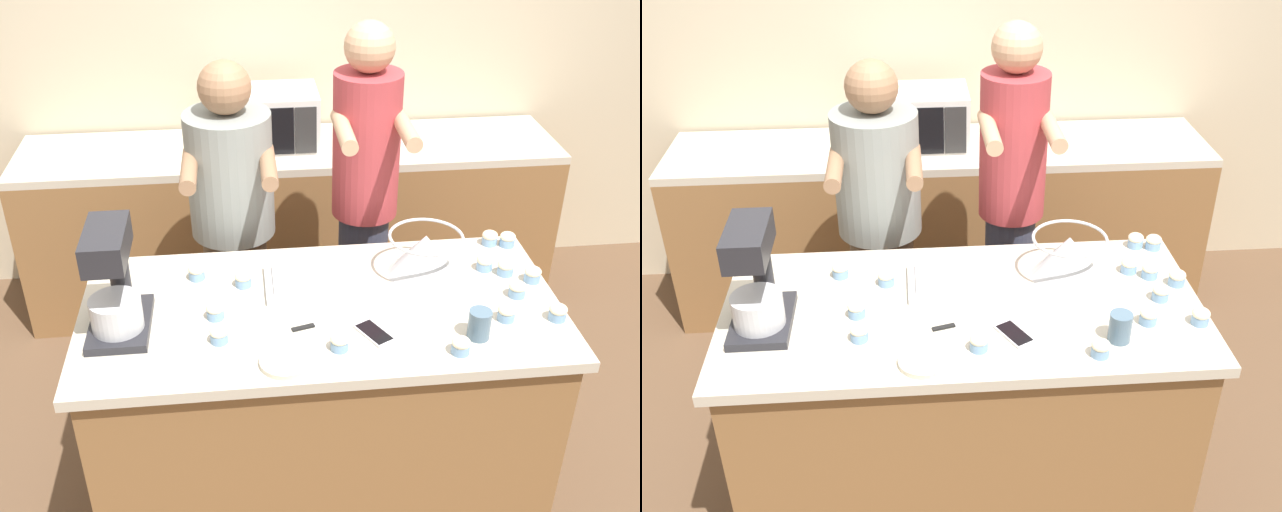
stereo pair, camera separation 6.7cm
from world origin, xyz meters
TOP-DOWN VIEW (x-y plane):
  - ground_plane at (0.00, 0.00)m, footprint 16.00×16.00m
  - back_wall at (0.00, 1.82)m, footprint 10.00×0.06m
  - island_counter at (0.00, 0.00)m, footprint 1.69×0.82m
  - back_counter at (0.00, 1.47)m, footprint 2.80×0.60m
  - person_left at (-0.30, 0.68)m, footprint 0.37×0.52m
  - person_right at (0.26, 0.68)m, footprint 0.30×0.48m
  - stand_mixer at (-0.69, -0.06)m, footprint 0.20×0.30m
  - mixing_bowl at (0.40, 0.16)m, footprint 0.28×0.28m
  - baking_tray at (-0.03, 0.14)m, footprint 0.32×0.24m
  - microwave_oven at (-0.12, 1.46)m, footprint 0.53×0.34m
  - cell_phone at (0.16, -0.19)m, footprint 0.13×0.16m
  - drinking_glass at (0.50, -0.24)m, footprint 0.08×0.08m
  - small_plate at (-0.15, -0.31)m, footprint 0.16×0.16m
  - knife at (-0.02, -0.11)m, footprint 0.22×0.07m
  - cupcake_0 at (0.72, 0.35)m, footprint 0.06×0.06m
  - cupcake_1 at (0.78, 0.33)m, footprint 0.06×0.06m
  - cupcake_2 at (0.41, -0.31)m, footprint 0.06×0.06m
  - cupcake_3 at (0.70, -0.02)m, footprint 0.06×0.06m
  - cupcake_4 at (0.03, -0.25)m, footprint 0.06×0.06m
  - cupcake_5 at (-0.44, 0.23)m, footprint 0.06×0.06m
  - cupcake_6 at (0.71, 0.13)m, footprint 0.06×0.06m
  - cupcake_7 at (-0.37, -0.03)m, footprint 0.06×0.06m
  - cupcake_8 at (0.79, 0.07)m, footprint 0.06×0.06m
  - cupcake_9 at (-0.27, 0.16)m, footprint 0.06×0.06m
  - cupcake_10 at (0.79, -0.17)m, footprint 0.06×0.06m
  - cupcake_11 at (0.64, 0.17)m, footprint 0.06×0.06m
  - cupcake_12 at (-0.36, -0.17)m, footprint 0.06×0.06m
  - cupcake_13 at (0.62, -0.15)m, footprint 0.06×0.06m

SIDE VIEW (x-z plane):
  - ground_plane at x=0.00m, z-range 0.00..0.00m
  - back_counter at x=0.00m, z-range 0.00..0.91m
  - island_counter at x=0.00m, z-range 0.00..0.92m
  - person_left at x=-0.30m, z-range 0.03..1.63m
  - knife at x=-0.02m, z-range 0.92..0.93m
  - cell_phone at x=0.16m, z-range 0.92..0.93m
  - small_plate at x=-0.15m, z-range 0.92..0.94m
  - person_right at x=0.26m, z-range 0.07..1.80m
  - baking_tray at x=-0.03m, z-range 0.92..0.96m
  - cupcake_0 at x=0.72m, z-range 0.92..0.98m
  - cupcake_1 at x=0.78m, z-range 0.92..0.98m
  - cupcake_2 at x=0.41m, z-range 0.92..0.98m
  - cupcake_3 at x=0.70m, z-range 0.92..0.98m
  - cupcake_4 at x=0.03m, z-range 0.92..0.98m
  - cupcake_5 at x=-0.44m, z-range 0.92..0.98m
  - cupcake_6 at x=0.71m, z-range 0.92..0.98m
  - cupcake_7 at x=-0.37m, z-range 0.92..0.98m
  - cupcake_8 at x=0.79m, z-range 0.92..0.98m
  - cupcake_9 at x=-0.27m, z-range 0.92..0.98m
  - cupcake_10 at x=0.79m, z-range 0.92..0.98m
  - cupcake_11 at x=0.64m, z-range 0.92..0.98m
  - cupcake_12 at x=-0.36m, z-range 0.92..0.98m
  - cupcake_13 at x=0.62m, z-range 0.92..0.98m
  - drinking_glass at x=0.50m, z-range 0.92..1.02m
  - mixing_bowl at x=0.40m, z-range 0.92..1.09m
  - microwave_oven at x=-0.12m, z-range 0.91..1.21m
  - stand_mixer at x=-0.69m, z-range 0.89..1.28m
  - back_wall at x=0.00m, z-range 0.00..2.70m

